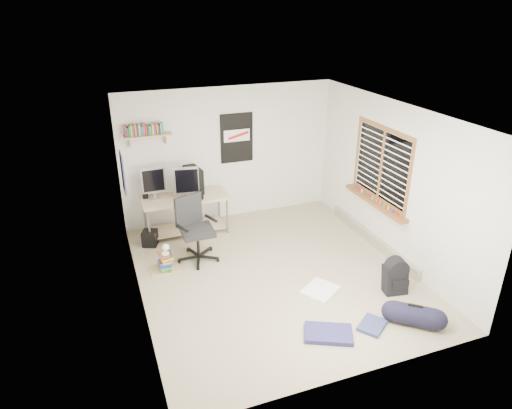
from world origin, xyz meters
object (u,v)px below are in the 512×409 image
object	(u,v)px
desk	(186,214)
duffel_bag	(414,315)
office_chair	(197,232)
book_stack	(165,261)
backpack	(395,279)

from	to	relation	value
desk	duffel_bag	world-z (taller)	desk
desk	office_chair	size ratio (longest dim) A/B	1.41
duffel_bag	book_stack	distance (m)	3.71
office_chair	book_stack	size ratio (longest dim) A/B	2.40
desk	book_stack	distance (m)	1.29
backpack	duffel_bag	world-z (taller)	same
office_chair	book_stack	xyz separation A→B (m)	(-0.57, -0.13, -0.34)
book_stack	office_chair	bearing A→B (deg)	13.22
duffel_bag	desk	bearing A→B (deg)	161.52
backpack	book_stack	size ratio (longest dim) A/B	0.98
desk	book_stack	size ratio (longest dim) A/B	3.37
duffel_bag	office_chair	bearing A→B (deg)	170.63
office_chair	duffel_bag	size ratio (longest dim) A/B	1.92
duffel_bag	book_stack	world-z (taller)	duffel_bag
office_chair	backpack	world-z (taller)	office_chair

